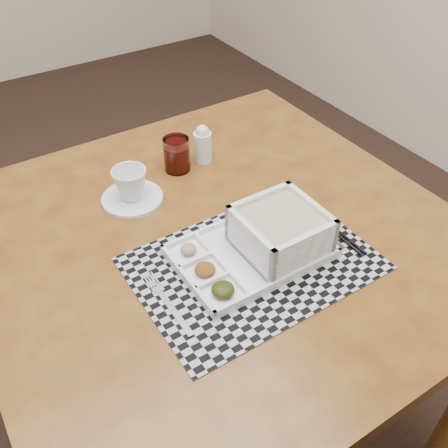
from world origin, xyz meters
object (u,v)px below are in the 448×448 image
(cup, at_px, (130,184))
(juice_glass, at_px, (177,156))
(dining_table, at_px, (218,257))
(serving_tray, at_px, (271,239))
(creamer_bottle, at_px, (203,144))

(cup, bearing_deg, juice_glass, 4.21)
(dining_table, bearing_deg, cup, 118.51)
(dining_table, xyz_separation_m, serving_tray, (0.06, -0.12, 0.12))
(juice_glass, bearing_deg, cup, -159.63)
(cup, height_order, juice_glass, juice_glass)
(dining_table, height_order, cup, cup)
(serving_tray, height_order, creamer_bottle, same)
(dining_table, distance_m, juice_glass, 0.30)
(dining_table, height_order, serving_tray, serving_tray)
(juice_glass, bearing_deg, creamer_bottle, 0.43)
(serving_tray, bearing_deg, cup, 117.30)
(serving_tray, distance_m, juice_glass, 0.39)
(cup, bearing_deg, dining_table, -77.65)
(creamer_bottle, bearing_deg, juice_glass, -179.57)
(cup, xyz_separation_m, juice_glass, (0.16, 0.06, -0.01))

